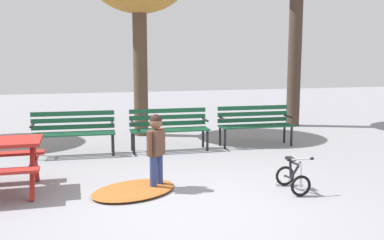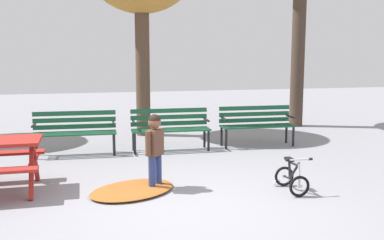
% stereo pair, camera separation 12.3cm
% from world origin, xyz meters
% --- Properties ---
extents(ground, '(36.00, 36.00, 0.00)m').
position_xyz_m(ground, '(0.00, 0.00, 0.00)').
color(ground, gray).
extents(park_bench_far_left, '(1.62, 0.53, 0.85)m').
position_xyz_m(park_bench_far_left, '(-1.41, 3.49, 0.51)').
color(park_bench_far_left, '#195133').
rests_on(park_bench_far_left, ground).
extents(park_bench_left, '(1.61, 0.51, 0.85)m').
position_xyz_m(park_bench_left, '(0.49, 3.45, 0.51)').
color(park_bench_left, '#195133').
rests_on(park_bench_left, ground).
extents(park_bench_right, '(1.61, 0.51, 0.85)m').
position_xyz_m(park_bench_right, '(2.39, 3.47, 0.51)').
color(park_bench_right, '#195133').
rests_on(park_bench_right, ground).
extents(child_standing, '(0.30, 0.34, 1.11)m').
position_xyz_m(child_standing, '(-0.23, 0.91, 0.65)').
color(child_standing, navy).
rests_on(child_standing, ground).
extents(kids_bicycle, '(0.39, 0.57, 0.54)m').
position_xyz_m(kids_bicycle, '(1.66, 0.32, 0.20)').
color(kids_bicycle, black).
rests_on(kids_bicycle, ground).
extents(leaf_pile, '(1.58, 1.42, 0.07)m').
position_xyz_m(leaf_pile, '(-0.57, 0.83, 0.04)').
color(leaf_pile, '#9E5623').
rests_on(leaf_pile, ground).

